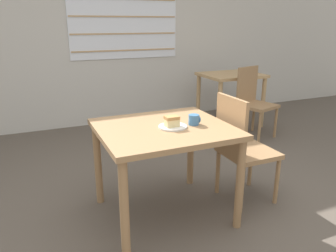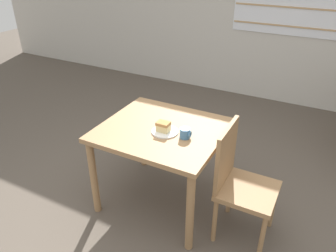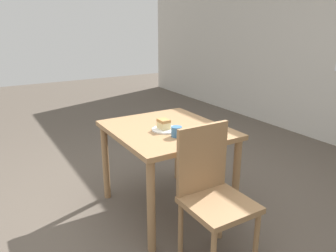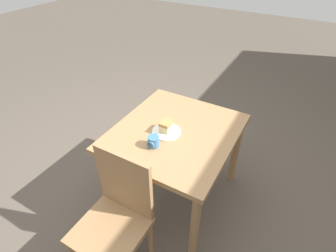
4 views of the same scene
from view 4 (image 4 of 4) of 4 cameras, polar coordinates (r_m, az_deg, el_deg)
The scene contains 6 objects.
ground_plane at distance 2.54m, azimuth -6.96°, elevation -13.49°, with size 14.00×14.00×0.00m, color brown.
dining_table_near at distance 2.03m, azimuth 1.53°, elevation -3.33°, with size 0.97×0.87×0.74m.
chair_near_window at distance 1.78m, azimuth -11.21°, elevation -18.57°, with size 0.42×0.42×0.92m.
plate at distance 1.94m, azimuth -0.37°, elevation -1.25°, with size 0.21×0.21×0.01m.
cake_slice at distance 1.92m, azimuth -0.38°, elevation 0.04°, with size 0.10×0.08×0.08m.
coffee_mug at distance 1.80m, azimuth -3.23°, elevation -3.41°, with size 0.09×0.08×0.08m.
Camera 4 is at (1.24, 1.05, 1.95)m, focal length 28.00 mm.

